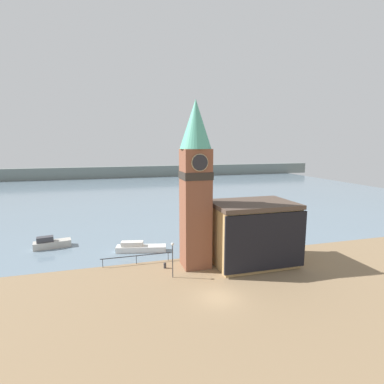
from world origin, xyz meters
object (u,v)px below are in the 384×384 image
at_px(mooring_bollard_near, 165,265).
at_px(boat_far, 51,243).
at_px(pier_building, 253,233).
at_px(lamp_post, 173,253).
at_px(clock_tower, 196,180).
at_px(boat_near, 139,248).

bearing_deg(mooring_bollard_near, boat_far, 141.27).
xyz_separation_m(pier_building, lamp_post, (-10.50, -1.45, -1.07)).
relative_size(boat_far, mooring_bollard_near, 7.24).
bearing_deg(boat_far, mooring_bollard_near, -48.53).
height_order(mooring_bollard_near, lamp_post, lamp_post).
bearing_deg(boat_far, lamp_post, -53.80).
xyz_separation_m(clock_tower, mooring_bollard_near, (-3.78, 0.22, -10.19)).
bearing_deg(pier_building, lamp_post, -172.15).
bearing_deg(boat_near, boat_far, 170.02).
bearing_deg(lamp_post, mooring_bollard_near, 97.89).
relative_size(pier_building, mooring_bollard_near, 14.13).
bearing_deg(boat_near, pier_building, -18.24).
bearing_deg(clock_tower, pier_building, -8.59).
distance_m(pier_building, lamp_post, 10.65).
relative_size(pier_building, lamp_post, 2.50).
bearing_deg(pier_building, mooring_bollard_near, 173.24).
distance_m(mooring_bollard_near, lamp_post, 3.69).
height_order(clock_tower, boat_far, clock_tower).
bearing_deg(lamp_post, clock_tower, 36.55).
bearing_deg(boat_far, clock_tower, -42.73).
height_order(clock_tower, lamp_post, clock_tower).
bearing_deg(boat_near, mooring_bollard_near, -57.85).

